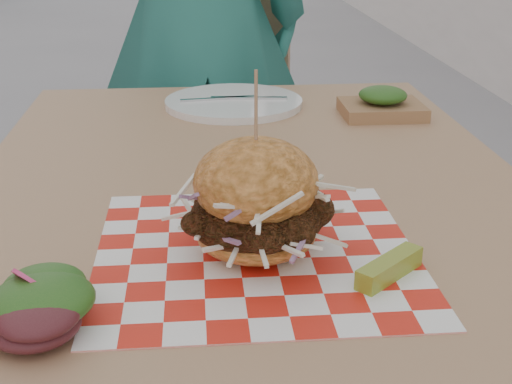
% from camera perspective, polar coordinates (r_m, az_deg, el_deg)
% --- Properties ---
extents(diner, '(0.65, 0.45, 1.70)m').
position_cam_1_polar(diner, '(1.93, -4.72, 13.89)').
color(diner, '#2A7A6D').
rests_on(diner, ground).
extents(patio_table, '(0.80, 1.20, 0.75)m').
position_cam_1_polar(patio_table, '(1.03, -0.35, -3.58)').
color(patio_table, tan).
rests_on(patio_table, ground).
extents(patio_chair, '(0.53, 0.53, 0.95)m').
position_cam_1_polar(patio_chair, '(2.10, -2.00, 6.31)').
color(patio_chair, tan).
rests_on(patio_chair, ground).
extents(paper_liner, '(0.36, 0.36, 0.00)m').
position_cam_1_polar(paper_liner, '(0.81, -0.00, -4.85)').
color(paper_liner, red).
rests_on(paper_liner, patio_table).
extents(sandwich, '(0.18, 0.18, 0.21)m').
position_cam_1_polar(sandwich, '(0.79, 0.00, -1.02)').
color(sandwich, '#E69041').
rests_on(sandwich, paper_liner).
extents(pickle_spear, '(0.09, 0.08, 0.02)m').
position_cam_1_polar(pickle_spear, '(0.77, 10.63, -5.99)').
color(pickle_spear, '#979F2E').
rests_on(pickle_spear, paper_liner).
extents(side_salad, '(0.14, 0.14, 0.05)m').
position_cam_1_polar(side_salad, '(0.71, -18.79, -9.14)').
color(side_salad, '#3F1419').
rests_on(side_salad, patio_table).
extents(place_setting, '(0.27, 0.27, 0.02)m').
position_cam_1_polar(place_setting, '(1.41, -1.79, 7.16)').
color(place_setting, white).
rests_on(place_setting, patio_table).
extents(kraft_tray, '(0.15, 0.12, 0.06)m').
position_cam_1_polar(kraft_tray, '(1.36, 10.07, 6.94)').
color(kraft_tray, '#986C45').
rests_on(kraft_tray, patio_table).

